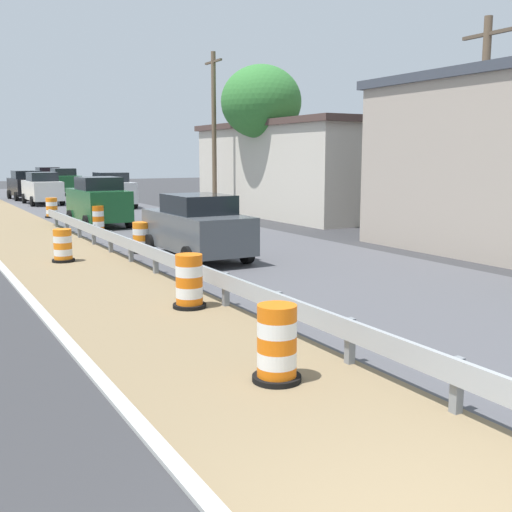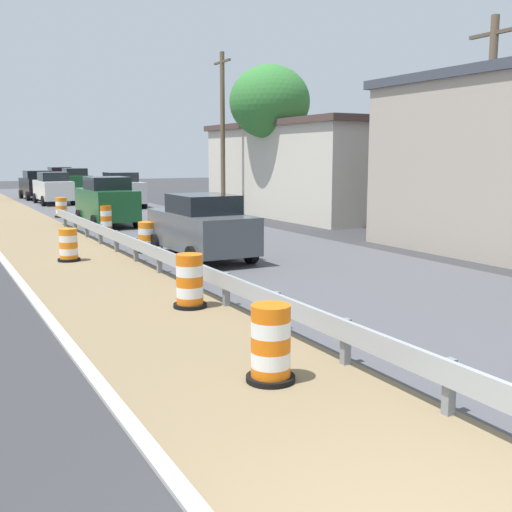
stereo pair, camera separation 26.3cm
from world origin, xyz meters
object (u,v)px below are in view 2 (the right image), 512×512
utility_pole_mid (223,132)px  car_mid_far_lane (76,181)px  utility_pole_near (489,135)px  traffic_barrel_close (190,283)px  traffic_barrel_nearest (271,347)px  car_distant_a (60,179)px  car_distant_b (38,185)px  traffic_barrel_farther (106,220)px  car_lead_far_lane (201,227)px  car_trailing_near_lane (122,190)px  car_trailing_far_lane (53,188)px  traffic_barrel_mid (68,247)px  traffic_barrel_far (148,239)px  car_lead_near_lane (107,201)px  traffic_barrel_farthest (61,208)px

utility_pole_mid → car_mid_far_lane: bearing=97.6°
utility_pole_mid → utility_pole_near: bearing=-86.6°
utility_pole_near → traffic_barrel_close: bearing=-171.3°
traffic_barrel_nearest → car_distant_a: bearing=82.4°
car_distant_b → utility_pole_near: size_ratio=0.59×
traffic_barrel_farther → utility_pole_mid: (7.33, 4.16, 3.83)m
car_distant_b → car_lead_far_lane: bearing=178.0°
car_lead_far_lane → utility_pole_near: utility_pole_near is taller
car_trailing_near_lane → car_mid_far_lane: 14.67m
car_lead_far_lane → car_trailing_far_lane: 24.58m
traffic_barrel_mid → car_mid_far_lane: bearing=77.6°
traffic_barrel_close → car_distant_b: (2.58, 35.46, 0.53)m
car_distant_a → car_distant_b: car_distant_a is taller
traffic_barrel_close → traffic_barrel_nearest: bearing=-97.9°
traffic_barrel_farther → utility_pole_near: (8.31, -12.26, 3.21)m
traffic_barrel_far → car_trailing_far_lane: (1.10, 22.57, 0.59)m
traffic_barrel_mid → car_lead_near_lane: car_lead_near_lane is taller
car_trailing_near_lane → car_distant_a: car_trailing_near_lane is taller
traffic_barrel_close → car_mid_far_lane: bearing=81.2°
traffic_barrel_nearest → car_lead_near_lane: bearing=81.4°
traffic_barrel_mid → car_lead_near_lane: size_ratio=0.22×
car_lead_far_lane → car_trailing_near_lane: bearing=-9.4°
traffic_barrel_farthest → car_lead_near_lane: (1.05, -4.97, 0.64)m
traffic_barrel_close → car_trailing_near_lane: (5.85, 25.36, 0.55)m
car_trailing_near_lane → car_mid_far_lane: (0.38, 14.66, -0.00)m
traffic_barrel_nearest → utility_pole_near: utility_pole_near is taller
utility_pole_mid → car_lead_near_lane: bearing=-162.6°
car_distant_a → utility_pole_mid: 28.61m
car_lead_far_lane → utility_pole_near: 8.94m
traffic_barrel_mid → car_mid_far_lane: 33.82m
traffic_barrel_far → car_mid_far_lane: size_ratio=0.22×
car_lead_near_lane → traffic_barrel_mid: bearing=158.2°
car_lead_near_lane → car_distant_a: 30.61m
traffic_barrel_farther → car_distant_b: bearing=88.1°
car_lead_near_lane → car_trailing_far_lane: size_ratio=0.95×
traffic_barrel_close → car_mid_far_lane: (6.23, 40.02, 0.55)m
car_distant_b → utility_pole_near: utility_pole_near is taller
traffic_barrel_close → traffic_barrel_farther: size_ratio=1.03×
car_mid_far_lane → traffic_barrel_close: bearing=-8.3°
traffic_barrel_nearest → car_trailing_near_lane: (6.47, 29.84, 0.57)m
traffic_barrel_nearest → utility_pole_mid: (9.80, 22.47, 3.83)m
traffic_barrel_nearest → traffic_barrel_close: size_ratio=0.98×
utility_pole_mid → traffic_barrel_mid: bearing=-132.9°
car_mid_far_lane → car_distant_a: 6.23m
traffic_barrel_farthest → car_mid_far_lane: size_ratio=0.23×
traffic_barrel_nearest → car_trailing_near_lane: car_trailing_near_lane is taller
traffic_barrel_mid → car_trailing_near_lane: (6.88, 18.37, 0.62)m
traffic_barrel_nearest → car_distant_a: size_ratio=0.24×
car_lead_far_lane → car_lead_near_lane: bearing=0.8°
traffic_barrel_nearest → utility_pole_near: 12.77m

